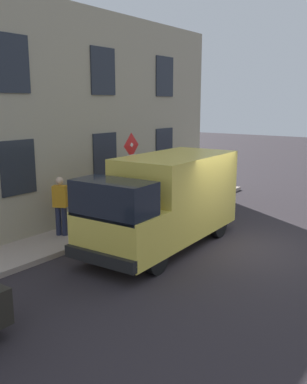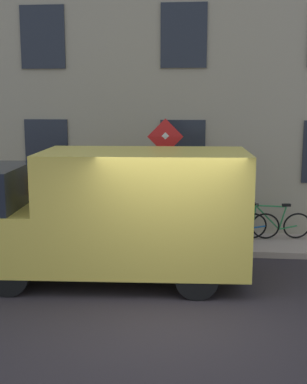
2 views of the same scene
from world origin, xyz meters
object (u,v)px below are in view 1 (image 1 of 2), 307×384
bicycle_green (157,195)px  pedestrian (61,204)px  sign_post_stacked (131,166)px  bicycle_red (131,202)px  bicycle_blue (145,198)px  delivery_van (165,199)px

bicycle_green → pedestrian: (-0.06, 4.73, 0.56)m
sign_post_stacked → bicycle_red: bearing=-49.7°
sign_post_stacked → bicycle_red: (0.88, -1.04, -1.49)m
sign_post_stacked → bicycle_green: sign_post_stacked is taller
bicycle_red → sign_post_stacked: bearing=47.3°
sign_post_stacked → bicycle_blue: size_ratio=1.61×
bicycle_blue → pedestrian: pedestrian is taller
sign_post_stacked → delivery_van: bearing=156.3°
bicycle_red → delivery_van: bearing=63.0°
bicycle_red → pedestrian: (-0.06, 3.23, 0.56)m
bicycle_blue → sign_post_stacked: bearing=30.9°
bicycle_blue → bicycle_red: size_ratio=1.00×
bicycle_green → delivery_van: bearing=32.6°
delivery_van → pedestrian: size_ratio=3.16×
bicycle_green → bicycle_red: size_ratio=1.00×
bicycle_green → bicycle_blue: same height
bicycle_red → pedestrian: bearing=8.1°
sign_post_stacked → bicycle_green: 3.08m
bicycle_green → bicycle_red: same height
bicycle_red → bicycle_green: bearing=-173.1°
bicycle_blue → pedestrian: bearing=5.6°
sign_post_stacked → bicycle_green: size_ratio=1.61×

